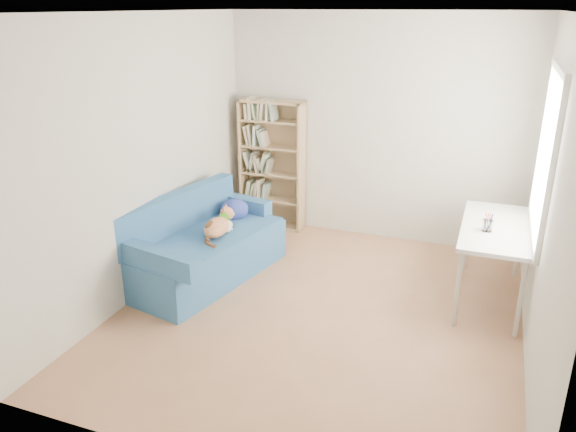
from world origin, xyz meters
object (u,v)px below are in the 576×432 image
object	(u,v)px
bookshelf	(272,170)
desk	(495,233)
pen_cup	(488,224)
sofa	(203,247)

from	to	relation	value
bookshelf	desk	xyz separation A→B (m)	(2.64, -1.06, -0.05)
desk	pen_cup	xyz separation A→B (m)	(-0.08, -0.16, 0.13)
sofa	pen_cup	bearing A→B (deg)	19.55
desk	pen_cup	world-z (taller)	pen_cup
bookshelf	desk	world-z (taller)	bookshelf
sofa	bookshelf	distance (m)	1.63
sofa	bookshelf	xyz separation A→B (m)	(0.14, 1.57, 0.41)
sofa	bookshelf	size ratio (longest dim) A/B	1.20
pen_cup	desk	bearing A→B (deg)	63.16
bookshelf	pen_cup	size ratio (longest dim) A/B	9.01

